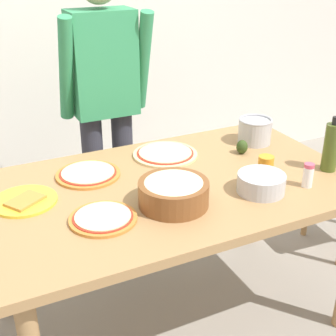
# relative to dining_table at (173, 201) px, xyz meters

# --- Properties ---
(ground) EXTENTS (8.00, 8.00, 0.00)m
(ground) POSITION_rel_dining_table_xyz_m (0.00, 0.00, -0.67)
(ground) COLOR gray
(wall_back) EXTENTS (5.60, 0.10, 2.60)m
(wall_back) POSITION_rel_dining_table_xyz_m (0.00, 1.60, 0.63)
(wall_back) COLOR silver
(wall_back) RESTS_ON ground
(dining_table) EXTENTS (1.60, 0.96, 0.76)m
(dining_table) POSITION_rel_dining_table_xyz_m (0.00, 0.00, 0.00)
(dining_table) COLOR #A37A4C
(dining_table) RESTS_ON ground
(person_cook) EXTENTS (0.49, 0.25, 1.62)m
(person_cook) POSITION_rel_dining_table_xyz_m (-0.04, 0.76, 0.27)
(person_cook) COLOR #2D2D38
(person_cook) RESTS_ON ground
(pizza_raw_on_board) EXTENTS (0.32, 0.32, 0.02)m
(pizza_raw_on_board) POSITION_rel_dining_table_xyz_m (0.10, 0.28, 0.10)
(pizza_raw_on_board) COLOR beige
(pizza_raw_on_board) RESTS_ON dining_table
(pizza_cooked_on_tray) EXTENTS (0.26, 0.26, 0.02)m
(pizza_cooked_on_tray) POSITION_rel_dining_table_xyz_m (-0.37, -0.16, 0.10)
(pizza_cooked_on_tray) COLOR #C67A33
(pizza_cooked_on_tray) RESTS_ON dining_table
(pizza_second_cooked) EXTENTS (0.29, 0.29, 0.02)m
(pizza_second_cooked) POSITION_rel_dining_table_xyz_m (-0.31, 0.23, 0.10)
(pizza_second_cooked) COLOR #C67A33
(pizza_second_cooked) RESTS_ON dining_table
(plate_with_slice) EXTENTS (0.26, 0.26, 0.02)m
(plate_with_slice) POSITION_rel_dining_table_xyz_m (-0.61, 0.10, 0.10)
(plate_with_slice) COLOR gold
(plate_with_slice) RESTS_ON dining_table
(popcorn_bowl) EXTENTS (0.28, 0.28, 0.11)m
(popcorn_bowl) POSITION_rel_dining_table_xyz_m (-0.08, -0.17, 0.15)
(popcorn_bowl) COLOR brown
(popcorn_bowl) RESTS_ON dining_table
(mixing_bowl_steel) EXTENTS (0.20, 0.20, 0.08)m
(mixing_bowl_steel) POSITION_rel_dining_table_xyz_m (0.29, -0.23, 0.13)
(mixing_bowl_steel) COLOR #B7B7BC
(mixing_bowl_steel) RESTS_ON dining_table
(olive_oil_bottle) EXTENTS (0.07, 0.07, 0.26)m
(olive_oil_bottle) POSITION_rel_dining_table_xyz_m (0.70, -0.19, 0.20)
(olive_oil_bottle) COLOR #47561E
(olive_oil_bottle) RESTS_ON dining_table
(steel_pot) EXTENTS (0.17, 0.17, 0.13)m
(steel_pot) POSITION_rel_dining_table_xyz_m (0.58, 0.23, 0.16)
(steel_pot) COLOR #B7B7BC
(steel_pot) RESTS_ON dining_table
(cup_orange) EXTENTS (0.07, 0.07, 0.08)m
(cup_orange) POSITION_rel_dining_table_xyz_m (0.41, -0.10, 0.13)
(cup_orange) COLOR orange
(cup_orange) RESTS_ON dining_table
(salt_shaker) EXTENTS (0.04, 0.04, 0.11)m
(salt_shaker) POSITION_rel_dining_table_xyz_m (0.50, -0.28, 0.14)
(salt_shaker) COLOR white
(salt_shaker) RESTS_ON dining_table
(avocado) EXTENTS (0.06, 0.06, 0.07)m
(avocado) POSITION_rel_dining_table_xyz_m (0.45, 0.14, 0.13)
(avocado) COLOR #2D4219
(avocado) RESTS_ON dining_table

